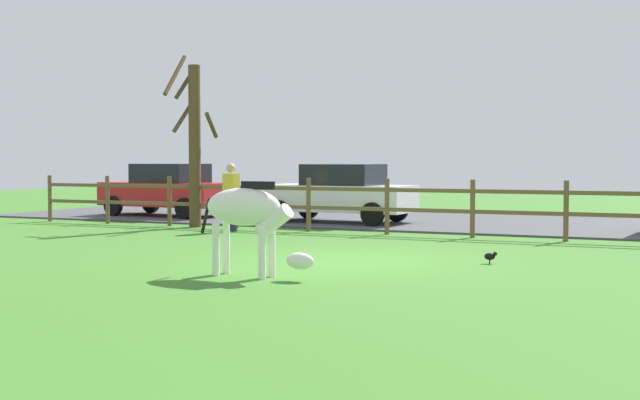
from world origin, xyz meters
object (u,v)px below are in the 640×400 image
object	(u,v)px
parked_car_white	(340,193)
visitor_near_fence	(231,194)
bare_tree	(194,140)
parked_car_red	(168,189)
zebra	(248,214)
crow_on_grass	(490,256)

from	to	relation	value
parked_car_white	visitor_near_fence	size ratio (longest dim) A/B	2.48
bare_tree	parked_car_red	xyz separation A→B (m)	(-2.69, 2.72, -1.38)
zebra	visitor_near_fence	xyz separation A→B (m)	(-4.15, 6.60, -0.02)
parked_car_red	crow_on_grass	bearing A→B (deg)	-32.19
bare_tree	parked_car_red	world-z (taller)	bare_tree
parked_car_red	zebra	bearing A→B (deg)	-50.31
crow_on_grass	visitor_near_fence	distance (m)	7.99
parked_car_white	visitor_near_fence	world-z (taller)	visitor_near_fence
parked_car_red	visitor_near_fence	world-z (taller)	visitor_near_fence
bare_tree	visitor_near_fence	xyz separation A→B (m)	(1.54, -0.77, -1.32)
parked_car_white	parked_car_red	distance (m)	5.72
parked_car_white	bare_tree	bearing A→B (deg)	-140.79
bare_tree	visitor_near_fence	bearing A→B (deg)	-26.45
zebra	crow_on_grass	distance (m)	4.25
zebra	parked_car_red	xyz separation A→B (m)	(-8.38, 10.09, -0.08)
visitor_near_fence	parked_car_red	bearing A→B (deg)	140.48
crow_on_grass	visitor_near_fence	xyz separation A→B (m)	(-7.07, 3.63, 0.78)
bare_tree	parked_car_white	world-z (taller)	bare_tree
parked_car_white	zebra	bearing A→B (deg)	-74.82
visitor_near_fence	zebra	bearing A→B (deg)	-57.87
crow_on_grass	parked_car_white	xyz separation A→B (m)	(-5.59, 6.86, 0.72)
parked_car_white	visitor_near_fence	distance (m)	3.55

